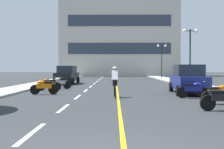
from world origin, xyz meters
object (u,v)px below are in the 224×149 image
street_lamp_far (162,53)px  motorcycle_5 (44,87)px  parked_car_near (188,79)px  motorcycle_7 (60,83)px  motorcycle_8 (62,82)px  motorcycle_3 (219,94)px  motorcycle_2 (222,98)px  cyclist_rider (115,81)px  motorcycle_4 (193,90)px  parked_car_mid (67,75)px  motorcycle_6 (49,84)px  street_lamp_mid (190,44)px

street_lamp_far → motorcycle_5: size_ratio=2.96×
parked_car_near → motorcycle_7: parked_car_near is taller
motorcycle_7 → motorcycle_8: size_ratio=1.01×
motorcycle_3 → motorcycle_8: 13.43m
motorcycle_2 → cyclist_rider: cyclist_rider is taller
motorcycle_4 → motorcycle_8: same height
cyclist_rider → motorcycle_8: bearing=121.1°
motorcycle_5 → motorcycle_7: (0.10, 4.13, 0.00)m
motorcycle_8 → parked_car_near: bearing=-29.9°
parked_car_mid → motorcycle_6: 7.75m
parked_car_mid → motorcycle_8: parked_car_mid is taller
street_lamp_far → motorcycle_7: street_lamp_far is taller
motorcycle_6 → motorcycle_8: (0.26, 3.25, 0.00)m
motorcycle_8 → cyclist_rider: (4.41, -7.31, 0.41)m
street_lamp_far → motorcycle_8: 21.67m
motorcycle_5 → cyclist_rider: 4.57m
motorcycle_6 → parked_car_mid: bearing=91.0°
cyclist_rider → street_lamp_far: bearing=74.2°
street_lamp_mid → motorcycle_3: bearing=-100.9°
parked_car_mid → cyclist_rider: bearing=-67.9°
parked_car_mid → motorcycle_5: size_ratio=2.52×
parked_car_mid → cyclist_rider: (4.80, -11.80, -0.03)m
parked_car_near → cyclist_rider: 5.08m
parked_car_near → motorcycle_3: 4.75m
motorcycle_7 → motorcycle_8: bearing=96.7°
motorcycle_8 → cyclist_rider: 8.55m
motorcycle_2 → motorcycle_7: 12.96m
street_lamp_mid → motorcycle_8: size_ratio=3.09×
motorcycle_6 → motorcycle_7: 1.62m
motorcycle_3 → motorcycle_7: same height
motorcycle_3 → motorcycle_4: bearing=102.0°
motorcycle_2 → motorcycle_5: 10.21m
parked_car_near → motorcycle_5: bearing=-175.9°
street_lamp_mid → motorcycle_2: bearing=-101.8°
street_lamp_far → parked_car_mid: 18.29m
street_lamp_mid → motorcycle_8: street_lamp_mid is taller
parked_car_near → motorcycle_3: size_ratio=2.57×
street_lamp_mid → motorcycle_4: 11.95m
motorcycle_4 → motorcycle_3: bearing=-78.0°
parked_car_near → motorcycle_7: size_ratio=2.53×
motorcycle_3 → motorcycle_5: size_ratio=0.98×
parked_car_mid → street_lamp_far: bearing=48.5°
motorcycle_3 → motorcycle_4: 2.21m
street_lamp_mid → cyclist_rider: size_ratio=2.94×
motorcycle_2 → cyclist_rider: size_ratio=0.96×
street_lamp_mid → motorcycle_4: bearing=-105.3°
parked_car_near → motorcycle_5: parked_car_near is taller
motorcycle_5 → parked_car_mid: bearing=92.7°
parked_car_near → motorcycle_6: 9.50m
street_lamp_mid → parked_car_near: bearing=-106.9°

